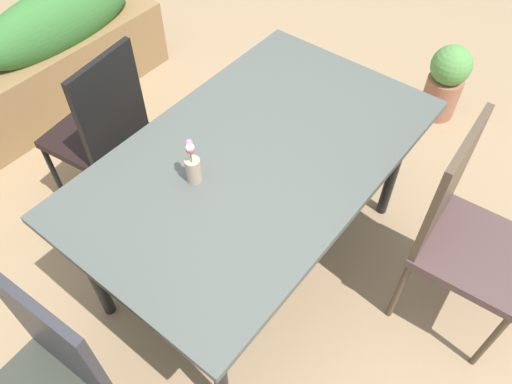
% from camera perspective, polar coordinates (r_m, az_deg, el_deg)
% --- Properties ---
extents(ground_plane, '(12.00, 12.00, 0.00)m').
position_cam_1_polar(ground_plane, '(2.60, -0.09, -9.33)').
color(ground_plane, '#9E7F5B').
extents(dining_table, '(1.59, 0.96, 0.77)m').
position_cam_1_polar(dining_table, '(2.10, -0.00, 3.18)').
color(dining_table, '#4C514C').
rests_on(dining_table, ground).
extents(chair_near_right, '(0.48, 0.48, 1.02)m').
position_cam_1_polar(chair_near_right, '(2.23, 22.72, -3.85)').
color(chair_near_right, '#4F3938').
rests_on(chair_near_right, ground).
extents(chair_far_side, '(0.46, 0.46, 1.00)m').
position_cam_1_polar(chair_far_side, '(2.58, -17.21, 7.01)').
color(chair_far_side, black).
rests_on(chair_far_side, ground).
extents(flower_vase, '(0.06, 0.06, 0.21)m').
position_cam_1_polar(flower_vase, '(1.91, -7.25, 3.02)').
color(flower_vase, tan).
rests_on(flower_vase, dining_table).
extents(potted_plant, '(0.25, 0.25, 0.51)m').
position_cam_1_polar(potted_plant, '(3.47, 20.90, 11.82)').
color(potted_plant, '#9E6047').
rests_on(potted_plant, ground).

